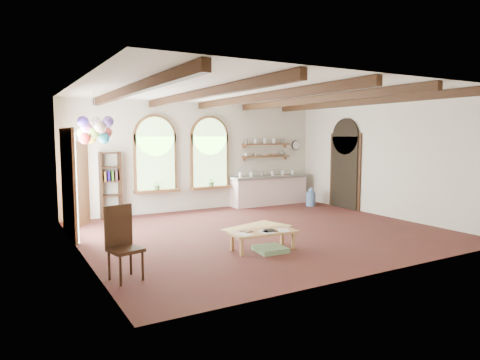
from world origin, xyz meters
TOP-DOWN VIEW (x-y plane):
  - floor at (0.00, 0.00)m, footprint 8.00×8.00m
  - ceiling_beams at (0.00, 0.00)m, footprint 6.20×6.80m
  - window_left at (-1.40, 3.43)m, footprint 1.30×0.28m
  - window_right at (0.30, 3.43)m, footprint 1.30×0.28m
  - left_doorway at (-3.95, 1.80)m, footprint 0.10×1.90m
  - right_doorway at (3.95, 1.50)m, footprint 0.10×1.30m
  - kitchen_counter at (2.30, 3.20)m, footprint 2.68×0.62m
  - wall_shelf_lower at (2.30, 3.38)m, footprint 1.70×0.24m
  - wall_shelf_upper at (2.30, 3.38)m, footprint 1.70×0.24m
  - wall_clock at (3.55, 3.45)m, footprint 0.32×0.04m
  - bookshelf at (-2.70, 3.32)m, footprint 0.53×0.32m
  - coffee_table at (-0.85, -1.36)m, footprint 1.35×0.70m
  - side_chair at (-3.66, -1.77)m, footprint 0.55×0.55m
  - floor_mat at (0.10, 0.36)m, footprint 1.77×1.35m
  - floor_cushion at (-0.80, -1.55)m, footprint 0.60×0.60m
  - water_jug_a at (3.10, 3.20)m, footprint 0.27×0.27m
  - water_jug_b at (3.30, 2.30)m, footprint 0.30×0.30m
  - balloon_cluster at (-3.40, 1.48)m, footprint 0.77×0.77m
  - table_book at (-1.24, -1.26)m, footprint 0.21×0.27m
  - tablet at (-0.70, -1.40)m, footprint 0.22×0.29m
  - potted_plant_left at (-1.40, 3.32)m, footprint 0.27×0.23m
  - potted_plant_right at (0.30, 3.32)m, footprint 0.27×0.23m
  - shelf_cup_a at (1.55, 3.38)m, footprint 0.12×0.10m
  - shelf_cup_b at (1.90, 3.38)m, footprint 0.10×0.10m
  - shelf_bowl_a at (2.25, 3.38)m, footprint 0.22×0.22m
  - shelf_bowl_b at (2.60, 3.38)m, footprint 0.20×0.20m
  - shelf_vase at (2.95, 3.38)m, footprint 0.18×0.18m

SIDE VIEW (x-z plane):
  - floor at x=0.00m, z-range 0.00..0.00m
  - floor_mat at x=0.10m, z-range 0.00..0.02m
  - floor_cushion at x=-0.80m, z-range 0.00..0.10m
  - water_jug_a at x=3.10m, z-range -0.04..0.49m
  - water_jug_b at x=3.30m, z-range -0.04..0.54m
  - coffee_table at x=-0.85m, z-range 0.14..0.52m
  - side_chair at x=-3.66m, z-range -0.24..0.91m
  - tablet at x=-0.70m, z-range 0.37..0.39m
  - table_book at x=-1.24m, z-range 0.37..0.39m
  - kitchen_counter at x=2.30m, z-range 0.01..0.95m
  - potted_plant_left at x=-1.40m, z-range 0.70..1.00m
  - potted_plant_right at x=0.30m, z-range 0.70..1.00m
  - bookshelf at x=-2.70m, z-range 0.00..1.80m
  - right_doorway at x=3.95m, z-range -0.10..2.30m
  - left_doorway at x=-3.95m, z-range -0.10..2.40m
  - wall_shelf_lower at x=2.30m, z-range 1.53..1.57m
  - shelf_bowl_a at x=2.25m, z-range 1.57..1.62m
  - shelf_bowl_b at x=2.60m, z-range 1.57..1.63m
  - shelf_cup_b at x=1.90m, z-range 1.57..1.66m
  - shelf_cup_a at x=1.55m, z-range 1.57..1.67m
  - window_left at x=-1.40m, z-range 0.53..2.73m
  - window_right at x=0.30m, z-range 0.53..2.73m
  - shelf_vase at x=2.95m, z-range 1.57..1.76m
  - wall_clock at x=3.55m, z-range 1.74..2.06m
  - wall_shelf_upper at x=2.30m, z-range 1.93..1.97m
  - balloon_cluster at x=-3.40m, z-range 1.77..2.93m
  - ceiling_beams at x=0.00m, z-range 3.01..3.19m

